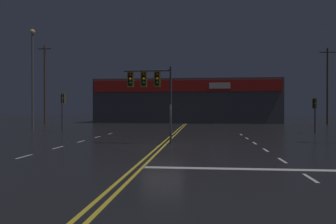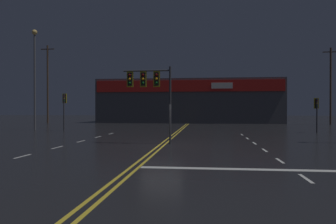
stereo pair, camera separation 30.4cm
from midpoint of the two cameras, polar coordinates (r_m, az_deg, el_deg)
ground_plane at (r=20.01m, az=-1.44°, el=-5.81°), size 200.00×200.00×0.00m
road_markings at (r=18.29m, az=1.80°, el=-6.39°), size 17.23×60.00×0.01m
traffic_signal_median at (r=20.95m, az=-3.61°, el=4.86°), size 3.09×0.36×4.91m
traffic_signal_corner_northeast at (r=33.47m, az=23.95°, el=0.75°), size 0.42×0.36×3.25m
traffic_signal_corner_northwest at (r=35.04m, az=-18.12°, el=1.44°), size 0.42×0.36×3.81m
streetlight_median_approach at (r=38.03m, az=-22.73°, el=7.27°), size 0.56×0.56×10.72m
building_backdrop at (r=55.58m, az=3.18°, el=1.84°), size 29.59×10.23×7.06m
utility_pole_row at (r=49.56m, az=0.62°, el=4.92°), size 44.81×0.26×12.31m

